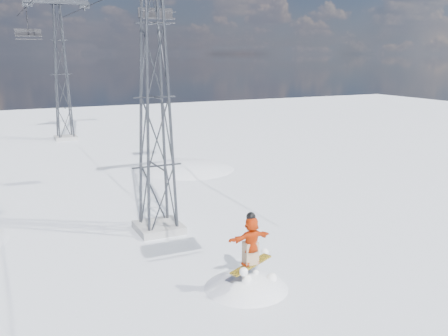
{
  "coord_description": "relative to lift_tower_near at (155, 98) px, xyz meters",
  "views": [
    {
      "loc": [
        -5.21,
        -10.73,
        7.12
      ],
      "look_at": [
        1.92,
        4.11,
        3.36
      ],
      "focal_mm": 40.0,
      "sensor_mm": 36.0,
      "label": 1
    }
  ],
  "objects": [
    {
      "name": "lift_tower_near",
      "position": [
        0.0,
        0.0,
        0.0
      ],
      "size": [
        5.2,
        1.8,
        11.43
      ],
      "color": "#999999",
      "rests_on": "ground"
    },
    {
      "name": "lift_tower_far",
      "position": [
        0.0,
        25.0,
        0.0
      ],
      "size": [
        5.2,
        1.8,
        11.43
      ],
      "color": "#999999",
      "rests_on": "ground"
    },
    {
      "name": "snow_terrain",
      "position": [
        -5.57,
        13.24,
        -15.06
      ],
      "size": [
        39.0,
        37.0,
        22.0
      ],
      "color": "white",
      "rests_on": "ground"
    },
    {
      "name": "snowboarder_jump",
      "position": [
        0.82,
        -6.11,
        -7.12
      ],
      "size": [
        4.4,
        4.4,
        6.51
      ],
      "color": "white",
      "rests_on": "ground"
    },
    {
      "name": "lift_chair_mid",
      "position": [
        2.2,
        6.19,
        3.6
      ],
      "size": [
        1.8,
        0.52,
        2.23
      ],
      "color": "black",
      "rests_on": "ground"
    },
    {
      "name": "lift_chair_far",
      "position": [
        -2.2,
        26.31,
        3.32
      ],
      "size": [
        2.08,
        0.6,
        2.58
      ],
      "color": "black",
      "rests_on": "ground"
    },
    {
      "name": "ground",
      "position": [
        -0.8,
        -8.0,
        -5.47
      ],
      "size": [
        120.0,
        120.0,
        0.0
      ],
      "primitive_type": "plane",
      "color": "white",
      "rests_on": "ground"
    }
  ]
}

